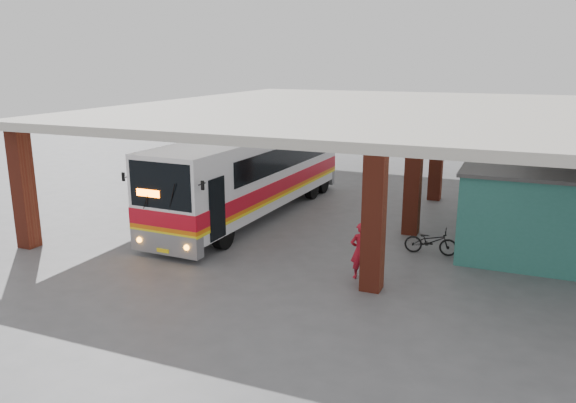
% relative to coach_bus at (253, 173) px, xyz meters
% --- Properties ---
extents(ground, '(90.00, 90.00, 0.00)m').
position_rel_coach_bus_xyz_m(ground, '(3.87, -3.06, -1.89)').
color(ground, '#515154').
rests_on(ground, ground).
extents(brick_columns, '(20.10, 21.60, 4.35)m').
position_rel_coach_bus_xyz_m(brick_columns, '(5.30, 1.94, 0.29)').
color(brick_columns, maroon).
rests_on(brick_columns, ground).
extents(canopy_roof, '(21.00, 23.00, 0.30)m').
position_rel_coach_bus_xyz_m(canopy_roof, '(4.37, 3.44, 2.61)').
color(canopy_roof, beige).
rests_on(canopy_roof, brick_columns).
extents(shop_building, '(5.20, 8.20, 3.11)m').
position_rel_coach_bus_xyz_m(shop_building, '(11.37, 0.94, -0.33)').
color(shop_building, '#2B6D61').
rests_on(shop_building, ground).
extents(coach_bus, '(3.19, 13.15, 3.80)m').
position_rel_coach_bus_xyz_m(coach_bus, '(0.00, 0.00, 0.00)').
color(coach_bus, white).
rests_on(coach_bus, ground).
extents(motorcycle, '(1.85, 0.76, 0.95)m').
position_rel_coach_bus_xyz_m(motorcycle, '(7.99, -2.22, -1.42)').
color(motorcycle, black).
rests_on(motorcycle, ground).
extents(pedestrian, '(0.78, 0.73, 1.79)m').
position_rel_coach_bus_xyz_m(pedestrian, '(6.30, -5.32, -0.99)').
color(pedestrian, '#B51627').
rests_on(pedestrian, ground).
extents(red_chair, '(0.54, 0.54, 0.88)m').
position_rel_coach_bus_xyz_m(red_chair, '(8.86, 3.98, -1.48)').
color(red_chair, red).
rests_on(red_chair, ground).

